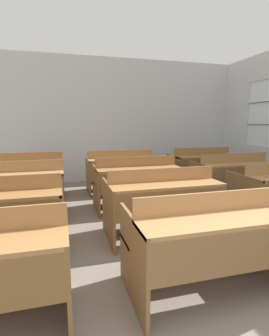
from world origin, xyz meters
The scene contains 10 objects.
wall_back centered at (0.00, 5.70, 1.45)m, with size 6.44×0.06×2.89m.
bench_front_center centered at (0.01, 1.13, 0.47)m, with size 1.33×0.76×0.86m.
bench_second_center centered at (0.02, 2.26, 0.47)m, with size 1.33×0.76×0.86m.
bench_third_left centered at (-1.78, 3.38, 0.47)m, with size 1.33×0.76×0.86m.
bench_third_center centered at (0.02, 3.40, 0.47)m, with size 1.33×0.76×0.86m.
bench_third_right centered at (1.82, 3.37, 0.47)m, with size 1.33×0.76×0.86m.
bench_back_left centered at (-1.79, 4.52, 0.47)m, with size 1.33×0.76×0.86m.
bench_back_center centered at (0.00, 4.51, 0.47)m, with size 1.33×0.76×0.86m.
bench_back_right centered at (1.83, 4.51, 0.47)m, with size 1.33×0.76×0.86m.
wastepaper_bin centered at (2.85, 5.10, 0.15)m, with size 0.23×0.23×0.30m.
Camera 1 is at (-1.12, -0.60, 1.38)m, focal length 28.00 mm.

